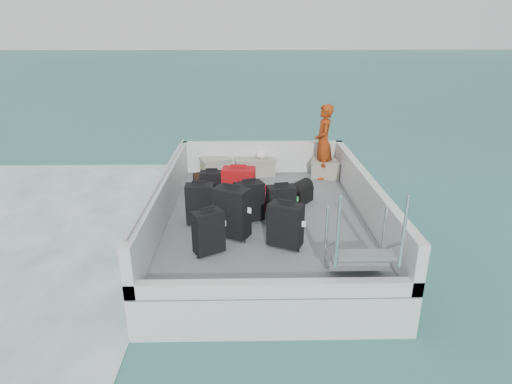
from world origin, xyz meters
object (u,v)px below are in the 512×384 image
(suitcase_0, at_px, (209,233))
(suitcase_1, at_px, (200,204))
(crate_1, at_px, (249,167))
(crate_3, at_px, (326,169))
(suitcase_3, at_px, (232,213))
(suitcase_8, at_px, (272,198))
(crate_2, at_px, (261,167))
(suitcase_4, at_px, (249,202))
(suitcase_5, at_px, (239,189))
(crate_0, at_px, (215,167))
(suitcase_2, at_px, (212,188))
(passenger, at_px, (323,142))
(suitcase_7, at_px, (281,205))
(suitcase_6, at_px, (285,225))

(suitcase_0, bearing_deg, suitcase_1, 71.98)
(crate_1, bearing_deg, crate_3, -6.47)
(suitcase_3, height_order, suitcase_8, suitcase_3)
(crate_2, bearing_deg, suitcase_3, -100.26)
(crate_1, bearing_deg, suitcase_0, -99.61)
(crate_1, distance_m, crate_3, 1.68)
(suitcase_4, bearing_deg, crate_1, 67.72)
(suitcase_5, bearing_deg, suitcase_4, -63.39)
(suitcase_3, height_order, crate_0, suitcase_3)
(suitcase_4, bearing_deg, suitcase_3, -136.51)
(suitcase_2, distance_m, crate_3, 2.79)
(suitcase_0, height_order, passenger, passenger)
(suitcase_2, xyz_separation_m, suitcase_3, (0.41, -1.35, 0.09))
(suitcase_8, distance_m, crate_1, 1.83)
(crate_0, height_order, crate_3, crate_3)
(suitcase_3, relative_size, suitcase_5, 1.03)
(suitcase_8, height_order, crate_1, crate_1)
(suitcase_0, distance_m, suitcase_3, 0.62)
(suitcase_5, bearing_deg, suitcase_7, -32.60)
(suitcase_6, distance_m, suitcase_8, 1.58)
(crate_1, bearing_deg, suitcase_2, -112.42)
(suitcase_4, height_order, crate_1, suitcase_4)
(suitcase_0, relative_size, suitcase_5, 0.84)
(suitcase_2, distance_m, crate_2, 1.93)
(passenger, bearing_deg, suitcase_5, -41.64)
(crate_2, bearing_deg, suitcase_2, -119.68)
(suitcase_7, relative_size, crate_3, 1.07)
(suitcase_4, height_order, suitcase_5, suitcase_5)
(suitcase_1, relative_size, suitcase_7, 1.07)
(suitcase_1, height_order, crate_0, suitcase_1)
(suitcase_7, distance_m, crate_3, 2.61)
(suitcase_3, distance_m, passenger, 3.39)
(suitcase_0, xyz_separation_m, suitcase_3, (0.32, 0.53, 0.07))
(crate_1, bearing_deg, suitcase_7, -78.57)
(crate_3, bearing_deg, crate_2, 172.33)
(suitcase_4, height_order, passenger, passenger)
(suitcase_1, distance_m, crate_3, 3.42)
(suitcase_4, xyz_separation_m, crate_1, (0.02, 2.44, -0.16))
(suitcase_6, bearing_deg, suitcase_4, 146.39)
(suitcase_0, height_order, suitcase_4, suitcase_4)
(suitcase_6, xyz_separation_m, passenger, (1.06, 3.14, 0.46))
(suitcase_6, bearing_deg, suitcase_7, 116.76)
(suitcase_5, height_order, suitcase_7, suitcase_5)
(suitcase_3, height_order, suitcase_5, suitcase_3)
(suitcase_8, height_order, crate_0, crate_0)
(suitcase_0, relative_size, crate_1, 1.11)
(suitcase_3, distance_m, crate_3, 3.45)
(suitcase_1, relative_size, crate_1, 1.16)
(crate_2, relative_size, passenger, 0.36)
(suitcase_3, xyz_separation_m, suitcase_6, (0.79, -0.33, -0.06))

